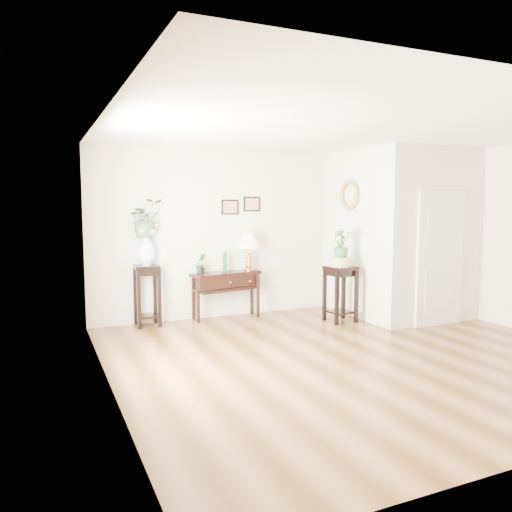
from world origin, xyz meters
TOP-DOWN VIEW (x-y plane):
  - floor at (0.00, 0.00)m, footprint 6.00×5.50m
  - ceiling at (0.00, 0.00)m, footprint 6.00×5.50m
  - wall_back at (0.00, 2.75)m, footprint 6.00×0.02m
  - wall_left at (-3.00, 0.00)m, footprint 0.02×5.50m
  - partition at (2.10, 1.77)m, footprint 1.80×1.95m
  - door at (2.10, 0.78)m, footprint 0.90×0.05m
  - art_print_left at (-0.65, 2.73)m, footprint 0.30×0.02m
  - art_print_right at (-0.25, 2.73)m, footprint 0.30×0.02m
  - wall_ornament at (1.16, 1.90)m, footprint 0.07×0.51m
  - console_table at (-0.79, 2.57)m, footprint 1.22×0.61m
  - table_lamp at (-0.37, 2.57)m, footprint 0.38×0.38m
  - green_vase at (-0.81, 2.57)m, footprint 0.07×0.07m
  - potted_plant at (-1.23, 2.57)m, footprint 0.18×0.15m
  - plant_stand_a at (-2.10, 2.57)m, footprint 0.39×0.39m
  - porcelain_vase at (-2.10, 2.57)m, footprint 0.34×0.34m
  - lily_arrangement at (-2.10, 2.57)m, footprint 0.60×0.55m
  - plant_stand_b at (0.82, 1.60)m, footprint 0.48×0.48m
  - ceramic_bowl at (0.82, 1.60)m, footprint 0.38×0.38m
  - narcissus at (0.82, 1.60)m, footprint 0.29×0.29m

SIDE VIEW (x-z plane):
  - floor at x=0.00m, z-range -0.01..0.01m
  - console_table at x=-0.79m, z-range 0.00..0.78m
  - plant_stand_b at x=0.82m, z-range 0.00..0.90m
  - plant_stand_a at x=-2.10m, z-range 0.00..0.96m
  - potted_plant at x=-1.23m, z-range 0.78..1.09m
  - green_vase at x=-0.81m, z-range 0.79..1.11m
  - ceramic_bowl at x=0.82m, z-range 0.91..1.06m
  - door at x=2.10m, z-range 0.00..2.10m
  - table_lamp at x=-0.37m, z-range 0.80..1.46m
  - porcelain_vase at x=-2.10m, z-range 0.94..1.42m
  - narcissus at x=0.82m, z-range 1.02..1.48m
  - wall_back at x=0.00m, z-range 0.00..2.80m
  - wall_left at x=-3.00m, z-range 0.00..2.80m
  - partition at x=2.10m, z-range 0.00..2.80m
  - lily_arrangement at x=-2.10m, z-range 1.36..1.95m
  - art_print_left at x=-0.65m, z-range 1.73..1.98m
  - art_print_right at x=-0.25m, z-range 1.77..2.02m
  - wall_ornament at x=1.16m, z-range 1.79..2.30m
  - ceiling at x=0.00m, z-range 2.79..2.81m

